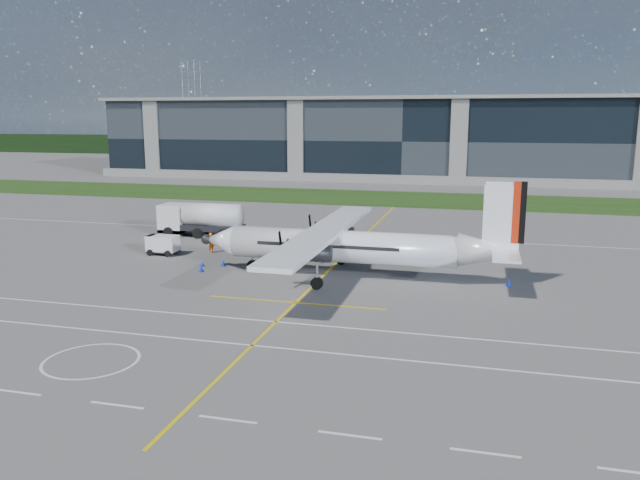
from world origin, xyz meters
name	(u,v)px	position (x,y,z in m)	size (l,w,h in m)	color
ground	(372,206)	(0.00, 40.00, 0.00)	(400.00, 400.00, 0.00)	#5D5B58
grass_strip	(382,198)	(0.00, 48.00, 0.02)	(400.00, 18.00, 0.04)	#1D3F11
terminal_building	(409,140)	(0.00, 80.00, 7.50)	(120.00, 20.00, 15.00)	black
tree_line	(433,148)	(0.00, 140.00, 3.00)	(400.00, 6.00, 6.00)	black
pylon_west	(192,107)	(-80.00, 150.00, 15.00)	(9.00, 4.60, 30.00)	gray
yellow_taxiway_centerline	(347,252)	(3.00, 10.00, 0.01)	(0.20, 70.00, 0.01)	yellow
white_lane_line	(200,340)	(0.00, -14.00, 0.01)	(90.00, 0.15, 0.01)	white
turboprop_aircraft	(354,228)	(5.30, 1.38, 3.78)	(24.29, 25.19, 7.56)	white
fuel_tanker_truck	(195,219)	(-13.62, 13.77, 1.69)	(9.03, 2.93, 3.39)	silver
baggage_tug	(163,245)	(-12.50, 4.92, 0.85)	(2.82, 1.69, 1.69)	silver
ground_crew_person	(211,241)	(-8.69, 6.69, 1.04)	(0.84, 0.60, 2.07)	#F25907
safety_cone_nose_stbd	(223,263)	(-5.63, 2.21, 0.25)	(0.36, 0.36, 0.50)	#0D2FE8
safety_cone_tail	(508,283)	(16.57, 1.75, 0.25)	(0.36, 0.36, 0.50)	#0D2FE8
safety_cone_stbdwing	(365,241)	(3.82, 14.00, 0.25)	(0.36, 0.36, 0.50)	#0D2FE8
safety_cone_nose_port	(201,269)	(-6.57, 0.08, 0.25)	(0.36, 0.36, 0.50)	#0D2FE8
safety_cone_fwd	(202,263)	(-7.31, 1.80, 0.25)	(0.36, 0.36, 0.50)	#0D2FE8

